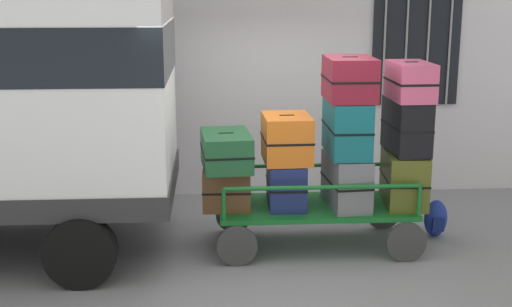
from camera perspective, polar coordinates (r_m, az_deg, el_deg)
ground_plane at (r=7.91m, az=0.86°, el=-7.57°), size 40.00×40.00×0.00m
building_wall at (r=9.58m, az=-0.12°, el=11.45°), size 12.00×0.37×5.00m
luggage_cart at (r=7.82m, az=4.89°, el=-4.89°), size 2.22×1.09×0.48m
cart_railing at (r=7.70m, az=4.95°, el=-2.12°), size 2.10×0.95×0.36m
suitcase_left_bottom at (r=7.68m, az=-2.43°, el=-2.70°), size 0.54×0.63×0.45m
suitcase_left_middle at (r=7.53m, az=-2.46°, el=0.27°), size 0.58×0.86×0.39m
suitcase_midleft_bottom at (r=7.71m, az=2.48°, el=-2.44°), size 0.42×0.72×0.50m
suitcase_midleft_middle at (r=7.57m, az=2.52°, el=1.25°), size 0.53×0.69×0.51m
suitcase_center_bottom at (r=7.73m, az=7.41°, el=-2.22°), size 0.46×0.82×0.58m
suitcase_center_middle at (r=7.65m, az=7.45°, el=2.18°), size 0.43×0.87×0.61m
suitcase_center_top at (r=7.50m, az=7.67°, el=6.10°), size 0.51×0.73×0.46m
suitcase_midright_bottom at (r=7.92m, az=12.03°, el=-1.96°), size 0.50×0.84×0.59m
suitcase_midright_middle at (r=7.80m, az=12.22°, el=2.23°), size 0.40×0.78×0.59m
suitcase_midright_top at (r=7.66m, az=12.53°, el=5.81°), size 0.42×0.70×0.41m
backpack at (r=8.39m, az=14.51°, el=-5.19°), size 0.27×0.22×0.44m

